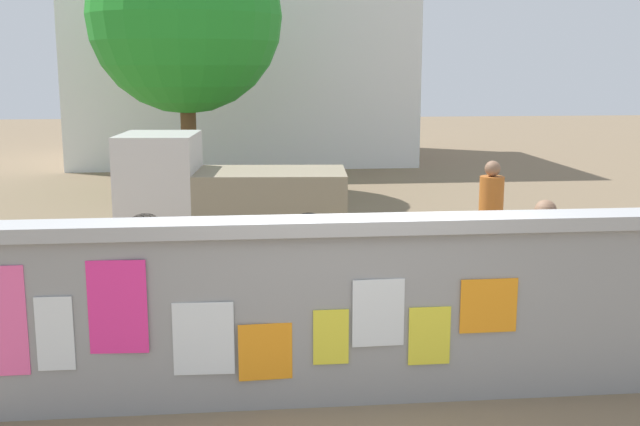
% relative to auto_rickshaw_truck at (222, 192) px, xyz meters
% --- Properties ---
extents(ground, '(60.00, 60.00, 0.00)m').
position_rel_auto_rickshaw_truck_xyz_m(ground, '(1.17, 1.92, -0.90)').
color(ground, '#7A664C').
extents(poster_wall, '(7.32, 0.42, 1.64)m').
position_rel_auto_rickshaw_truck_xyz_m(poster_wall, '(1.16, -6.08, -0.05)').
color(poster_wall, gray).
rests_on(poster_wall, ground).
extents(auto_rickshaw_truck, '(3.71, 1.79, 1.85)m').
position_rel_auto_rickshaw_truck_xyz_m(auto_rickshaw_truck, '(0.00, 0.00, 0.00)').
color(auto_rickshaw_truck, black).
rests_on(auto_rickshaw_truck, ground).
extents(motorcycle, '(1.88, 0.64, 0.87)m').
position_rel_auto_rickshaw_truck_xyz_m(motorcycle, '(3.82, -3.69, -0.44)').
color(motorcycle, black).
rests_on(motorcycle, ground).
extents(bicycle_near, '(1.71, 0.44, 0.95)m').
position_rel_auto_rickshaw_truck_xyz_m(bicycle_near, '(1.13, -3.42, -0.54)').
color(bicycle_near, black).
rests_on(bicycle_near, ground).
extents(person_walking, '(0.48, 0.48, 1.62)m').
position_rel_auto_rickshaw_truck_xyz_m(person_walking, '(3.80, -2.10, 0.09)').
color(person_walking, '#3F994C').
rests_on(person_walking, ground).
extents(person_bystander, '(0.47, 0.47, 1.62)m').
position_rel_auto_rickshaw_truck_xyz_m(person_bystander, '(3.30, -5.25, 0.09)').
color(person_bystander, '#338CBF').
rests_on(person_bystander, ground).
extents(tree_roadside, '(4.33, 4.33, 6.18)m').
position_rel_auto_rickshaw_truck_xyz_m(tree_roadside, '(-0.86, 5.47, 3.10)').
color(tree_roadside, brown).
rests_on(tree_roadside, ground).
extents(building_background, '(10.32, 6.69, 7.57)m').
position_rel_auto_rickshaw_truck_xyz_m(building_background, '(0.46, 12.55, 2.90)').
color(building_background, white).
rests_on(building_background, ground).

